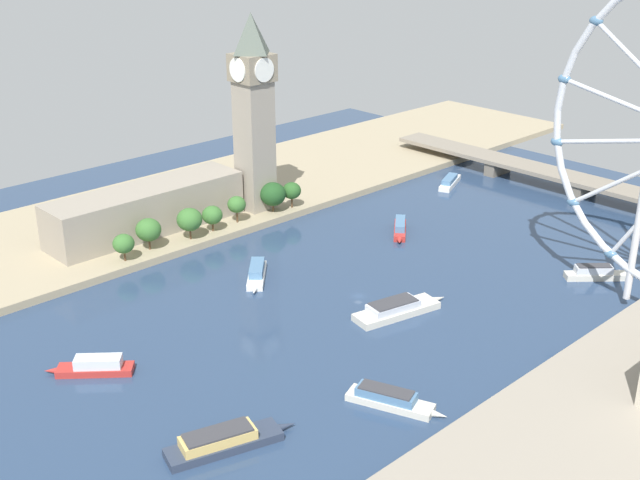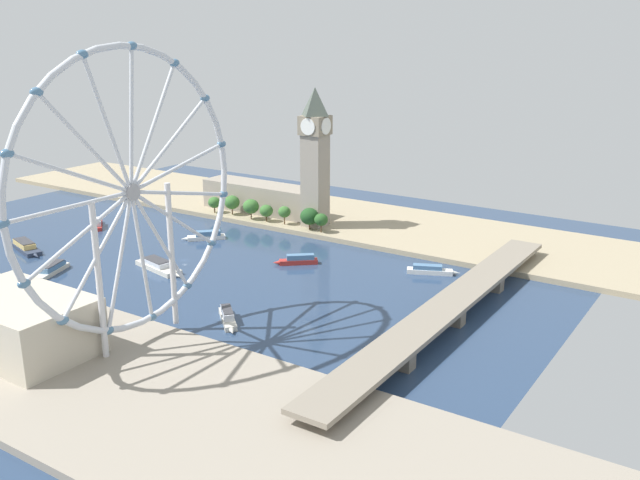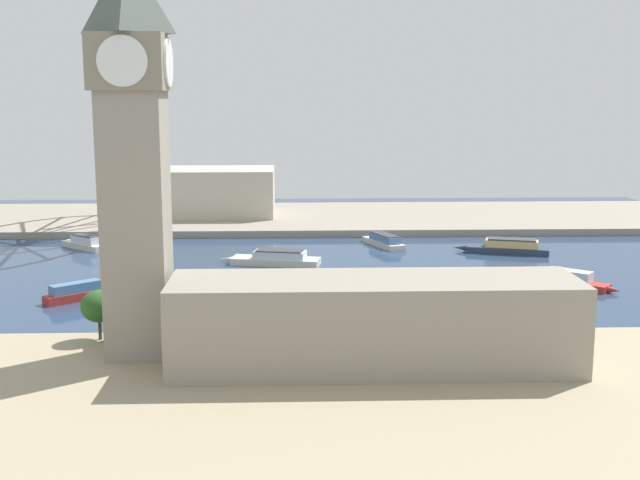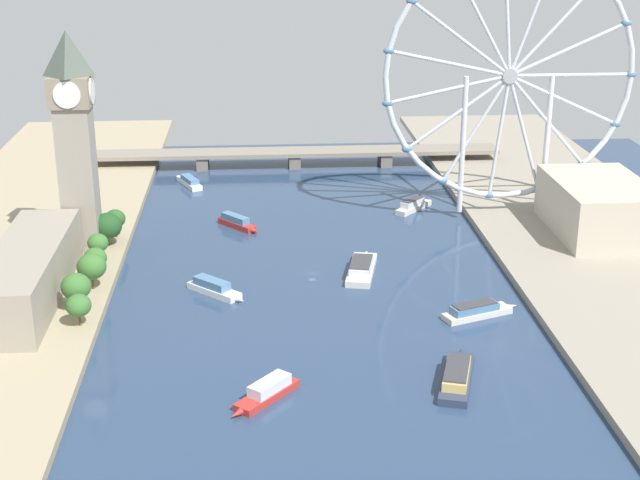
{
  "view_description": "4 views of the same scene",
  "coord_description": "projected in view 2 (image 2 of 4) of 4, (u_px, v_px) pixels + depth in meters",
  "views": [
    {
      "loc": [
        178.99,
        -189.74,
        130.25
      ],
      "look_at": [
        -16.53,
        -3.33,
        17.73
      ],
      "focal_mm": 45.59,
      "sensor_mm": 36.0,
      "label": 1
    },
    {
      "loc": [
        265.54,
        263.31,
        123.13
      ],
      "look_at": [
        -19.41,
        76.41,
        19.51
      ],
      "focal_mm": 39.52,
      "sensor_mm": 36.0,
      "label": 2
    },
    {
      "loc": [
        -262.65,
        -6.58,
        59.43
      ],
      "look_at": [
        18.22,
        -16.48,
        8.86
      ],
      "focal_mm": 45.52,
      "sensor_mm": 36.0,
      "label": 3
    },
    {
      "loc": [
        -20.21,
        -328.02,
        132.21
      ],
      "look_at": [
        3.2,
        4.71,
        11.75
      ],
      "focal_mm": 52.29,
      "sensor_mm": 36.0,
      "label": 4
    }
  ],
  "objects": [
    {
      "name": "ground_plane",
      "position": [
        184.0,
        260.0,
        386.42
      ],
      "size": [
        406.37,
        406.37,
        0.0
      ],
      "primitive_type": "plane",
      "color": "navy"
    },
    {
      "name": "riverbank_left",
      "position": [
        306.0,
        212.0,
        480.53
      ],
      "size": [
        90.0,
        520.0,
        3.0
      ],
      "primitive_type": "cube",
      "color": "tan",
      "rests_on": "ground_plane"
    },
    {
      "name": "clock_tower",
      "position": [
        315.0,
        155.0,
        430.23
      ],
      "size": [
        16.44,
        16.44,
        85.57
      ],
      "color": "gray",
      "rests_on": "riverbank_left"
    },
    {
      "name": "parliament_block",
      "position": [
        261.0,
        197.0,
        475.11
      ],
      "size": [
        22.0,
        84.98,
        18.87
      ],
      "primitive_type": "cube",
      "color": "gray",
      "rests_on": "riverbank_left"
    },
    {
      "name": "tree_row_embankment",
      "position": [
        269.0,
        210.0,
        448.43
      ],
      "size": [
        12.63,
        94.14,
        13.47
      ],
      "color": "#513823",
      "rests_on": "riverbank_left"
    },
    {
      "name": "ferris_wheel",
      "position": [
        131.0,
        193.0,
        265.06
      ],
      "size": [
        110.21,
        3.2,
        115.03
      ],
      "color": "silver",
      "rests_on": "riverbank_right"
    },
    {
      "name": "riverside_hall",
      "position": [
        19.0,
        324.0,
        269.46
      ],
      "size": [
        36.75,
        57.52,
        21.92
      ],
      "primitive_type": "cube",
      "color": "#BCB29E",
      "rests_on": "riverbank_right"
    },
    {
      "name": "river_bridge",
      "position": [
        447.0,
        308.0,
        303.25
      ],
      "size": [
        218.37,
        17.08,
        8.71
      ],
      "color": "gray",
      "rests_on": "ground_plane"
    },
    {
      "name": "tour_boat_0",
      "position": [
        228.0,
        317.0,
        305.42
      ],
      "size": [
        20.83,
        22.49,
        5.59
      ],
      "rotation": [
        0.0,
        0.0,
        0.84
      ],
      "color": "beige",
      "rests_on": "ground_plane"
    },
    {
      "name": "tour_boat_1",
      "position": [
        26.0,
        247.0,
        402.71
      ],
      "size": [
        16.57,
        35.69,
        5.66
      ],
      "rotation": [
        0.0,
        0.0,
        1.28
      ],
      "color": "#2D384C",
      "rests_on": "ground_plane"
    },
    {
      "name": "tour_boat_2",
      "position": [
        158.0,
        266.0,
        371.21
      ],
      "size": [
        15.5,
        37.02,
        5.41
      ],
      "rotation": [
        0.0,
        0.0,
        1.36
      ],
      "color": "beige",
      "rests_on": "ground_plane"
    },
    {
      "name": "tour_boat_3",
      "position": [
        206.0,
        236.0,
        423.91
      ],
      "size": [
        21.82,
        21.13,
        5.24
      ],
      "rotation": [
        0.0,
        0.0,
        5.52
      ],
      "color": "white",
      "rests_on": "ground_plane"
    },
    {
      "name": "tour_boat_4",
      "position": [
        97.0,
        224.0,
        450.2
      ],
      "size": [
        20.42,
        22.66,
        5.34
      ],
      "rotation": [
        0.0,
        0.0,
        4.0
      ],
      "color": "#B22D28",
      "rests_on": "ground_plane"
    },
    {
      "name": "tour_boat_5",
      "position": [
        51.0,
        269.0,
        365.64
      ],
      "size": [
        28.68,
        15.13,
        4.98
      ],
      "rotation": [
        0.0,
        0.0,
        0.37
      ],
      "color": "beige",
      "rests_on": "ground_plane"
    },
    {
      "name": "tour_boat_6",
      "position": [
        298.0,
        260.0,
        379.87
      ],
      "size": [
        18.37,
        20.81,
        5.34
      ],
      "rotation": [
        0.0,
        0.0,
        5.41
      ],
      "color": "#B22D28",
      "rests_on": "ground_plane"
    },
    {
      "name": "tour_boat_7",
      "position": [
        430.0,
        270.0,
        365.08
      ],
      "size": [
        14.53,
        26.72,
        4.69
      ],
      "rotation": [
        0.0,
        0.0,
        1.98
      ],
      "color": "white",
      "rests_on": "ground_plane"
    }
  ]
}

